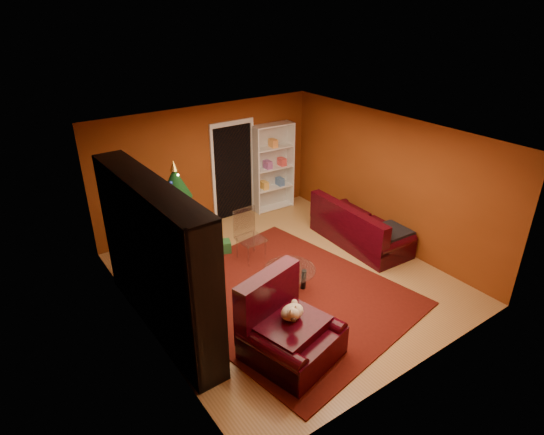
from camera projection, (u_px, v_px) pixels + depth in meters
floor at (285, 279)px, 8.14m from camera, size 5.00×5.50×0.05m
ceiling at (287, 135)px, 6.97m from camera, size 5.00×5.50×0.05m
wall_back at (207, 166)px, 9.59m from camera, size 5.00×0.05×2.60m
wall_left at (139, 258)px, 6.25m from camera, size 0.05×5.50×2.60m
wall_right at (389, 181)px, 8.86m from camera, size 0.05×5.50×2.60m
doorway at (233, 172)px, 9.98m from camera, size 1.06×0.60×2.16m
rug at (286, 295)px, 7.64m from camera, size 3.87×4.32×0.02m
media_unit at (156, 259)px, 6.47m from camera, size 0.56×3.09×2.36m
christmas_tree at (178, 213)px, 8.31m from camera, size 1.31×1.31×1.99m
gift_box_teal at (170, 239)px, 9.15m from camera, size 0.32×0.32×0.26m
gift_box_green at (224, 247)px, 8.90m from camera, size 0.32×0.32×0.25m
gift_box_red at (182, 244)px, 9.02m from camera, size 0.28×0.28×0.22m
white_bookshelf at (273, 168)px, 10.38m from camera, size 0.97×0.39×2.07m
armchair at (292, 329)px, 6.16m from camera, size 1.49×1.49×0.96m
dog at (292, 312)px, 6.12m from camera, size 0.46×0.39×0.31m
sofa at (361, 223)px, 9.10m from camera, size 1.04×2.14×0.90m
coffee_table at (290, 280)px, 7.68m from camera, size 0.89×0.89×0.55m
acrylic_chair at (251, 239)px, 8.48m from camera, size 0.48×0.53×0.92m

